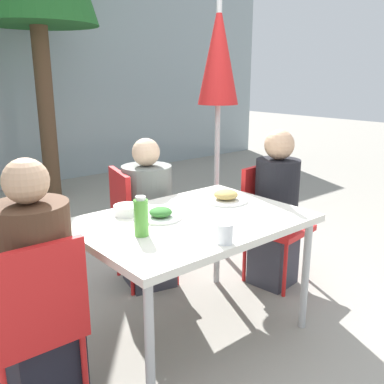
{
  "coord_description": "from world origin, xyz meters",
  "views": [
    {
      "loc": [
        -1.45,
        -1.71,
        1.5
      ],
      "look_at": [
        0.0,
        0.0,
        0.88
      ],
      "focal_mm": 40.0,
      "sensor_mm": 36.0,
      "label": 1
    }
  ],
  "objects_px": {
    "chair_left": "(34,318)",
    "chair_far": "(135,219)",
    "person_right": "(276,213)",
    "drinking_cup": "(225,233)",
    "chair_right": "(270,215)",
    "person_left": "(38,295)",
    "person_far": "(148,219)",
    "salad_bowl": "(127,210)",
    "bottle": "(141,217)",
    "closed_umbrella": "(218,70)"
  },
  "relations": [
    {
      "from": "closed_umbrella",
      "to": "bottle",
      "type": "relative_size",
      "value": 10.26
    },
    {
      "from": "chair_left",
      "to": "drinking_cup",
      "type": "distance_m",
      "value": 0.91
    },
    {
      "from": "closed_umbrella",
      "to": "bottle",
      "type": "xyz_separation_m",
      "value": [
        -1.38,
        -0.93,
        -0.7
      ]
    },
    {
      "from": "chair_left",
      "to": "person_left",
      "type": "distance_m",
      "value": 0.11
    },
    {
      "from": "person_far",
      "to": "bottle",
      "type": "distance_m",
      "value": 0.96
    },
    {
      "from": "person_left",
      "to": "bottle",
      "type": "bearing_deg",
      "value": -5.75
    },
    {
      "from": "chair_right",
      "to": "chair_far",
      "type": "bearing_deg",
      "value": -42.31
    },
    {
      "from": "chair_right",
      "to": "salad_bowl",
      "type": "relative_size",
      "value": 5.69
    },
    {
      "from": "chair_right",
      "to": "person_right",
      "type": "distance_m",
      "value": 0.1
    },
    {
      "from": "person_left",
      "to": "closed_umbrella",
      "type": "xyz_separation_m",
      "value": [
        1.9,
        0.86,
        0.98
      ]
    },
    {
      "from": "person_right",
      "to": "closed_umbrella",
      "type": "relative_size",
      "value": 0.55
    },
    {
      "from": "drinking_cup",
      "to": "chair_left",
      "type": "bearing_deg",
      "value": 157.99
    },
    {
      "from": "chair_far",
      "to": "person_far",
      "type": "distance_m",
      "value": 0.09
    },
    {
      "from": "drinking_cup",
      "to": "person_right",
      "type": "bearing_deg",
      "value": 26.17
    },
    {
      "from": "person_far",
      "to": "bottle",
      "type": "relative_size",
      "value": 5.36
    },
    {
      "from": "chair_left",
      "to": "chair_far",
      "type": "relative_size",
      "value": 1.0
    },
    {
      "from": "person_left",
      "to": "chair_far",
      "type": "bearing_deg",
      "value": 38.76
    },
    {
      "from": "chair_right",
      "to": "bottle",
      "type": "distance_m",
      "value": 1.33
    },
    {
      "from": "person_far",
      "to": "chair_left",
      "type": "bearing_deg",
      "value": -41.87
    },
    {
      "from": "chair_left",
      "to": "chair_far",
      "type": "distance_m",
      "value": 1.31
    },
    {
      "from": "chair_right",
      "to": "person_left",
      "type": "bearing_deg",
      "value": -1.81
    },
    {
      "from": "person_left",
      "to": "bottle",
      "type": "relative_size",
      "value": 5.82
    },
    {
      "from": "salad_bowl",
      "to": "chair_far",
      "type": "bearing_deg",
      "value": 53.77
    },
    {
      "from": "chair_right",
      "to": "drinking_cup",
      "type": "xyz_separation_m",
      "value": [
        -1.03,
        -0.57,
        0.28
      ]
    },
    {
      "from": "closed_umbrella",
      "to": "salad_bowl",
      "type": "distance_m",
      "value": 1.6
    },
    {
      "from": "chair_far",
      "to": "person_far",
      "type": "xyz_separation_m",
      "value": [
        0.07,
        -0.07,
        0.0
      ]
    },
    {
      "from": "person_far",
      "to": "closed_umbrella",
      "type": "height_order",
      "value": "closed_umbrella"
    },
    {
      "from": "person_far",
      "to": "drinking_cup",
      "type": "distance_m",
      "value": 1.14
    },
    {
      "from": "salad_bowl",
      "to": "person_right",
      "type": "bearing_deg",
      "value": -8.96
    },
    {
      "from": "person_left",
      "to": "closed_umbrella",
      "type": "height_order",
      "value": "closed_umbrella"
    },
    {
      "from": "person_right",
      "to": "person_far",
      "type": "relative_size",
      "value": 1.05
    },
    {
      "from": "bottle",
      "to": "drinking_cup",
      "type": "bearing_deg",
      "value": -54.09
    },
    {
      "from": "person_far",
      "to": "bottle",
      "type": "xyz_separation_m",
      "value": [
        -0.53,
        -0.73,
        0.32
      ]
    },
    {
      "from": "closed_umbrella",
      "to": "salad_bowl",
      "type": "xyz_separation_m",
      "value": [
        -1.27,
        -0.6,
        -0.77
      ]
    },
    {
      "from": "person_right",
      "to": "drinking_cup",
      "type": "bearing_deg",
      "value": 19.03
    },
    {
      "from": "drinking_cup",
      "to": "salad_bowl",
      "type": "xyz_separation_m",
      "value": [
        -0.13,
        0.66,
        -0.02
      ]
    },
    {
      "from": "salad_bowl",
      "to": "chair_right",
      "type": "bearing_deg",
      "value": -4.44
    },
    {
      "from": "person_right",
      "to": "chair_far",
      "type": "bearing_deg",
      "value": -47.63
    },
    {
      "from": "chair_far",
      "to": "person_right",
      "type": "bearing_deg",
      "value": 63.5
    },
    {
      "from": "person_left",
      "to": "person_right",
      "type": "distance_m",
      "value": 1.74
    },
    {
      "from": "person_right",
      "to": "drinking_cup",
      "type": "xyz_separation_m",
      "value": [
        -0.99,
        -0.48,
        0.23
      ]
    },
    {
      "from": "chair_left",
      "to": "salad_bowl",
      "type": "distance_m",
      "value": 0.8
    },
    {
      "from": "person_far",
      "to": "person_right",
      "type": "bearing_deg",
      "value": 64.06
    },
    {
      "from": "person_far",
      "to": "chair_far",
      "type": "bearing_deg",
      "value": -121.88
    },
    {
      "from": "chair_far",
      "to": "closed_umbrella",
      "type": "distance_m",
      "value": 1.38
    },
    {
      "from": "person_right",
      "to": "drinking_cup",
      "type": "relative_size",
      "value": 11.66
    },
    {
      "from": "person_left",
      "to": "drinking_cup",
      "type": "xyz_separation_m",
      "value": [
        0.75,
        -0.4,
        0.22
      ]
    },
    {
      "from": "chair_far",
      "to": "person_left",
      "type": "bearing_deg",
      "value": -39.16
    },
    {
      "from": "chair_far",
      "to": "closed_umbrella",
      "type": "relative_size",
      "value": 0.42
    },
    {
      "from": "person_far",
      "to": "closed_umbrella",
      "type": "xyz_separation_m",
      "value": [
        0.85,
        0.19,
        1.03
      ]
    }
  ]
}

